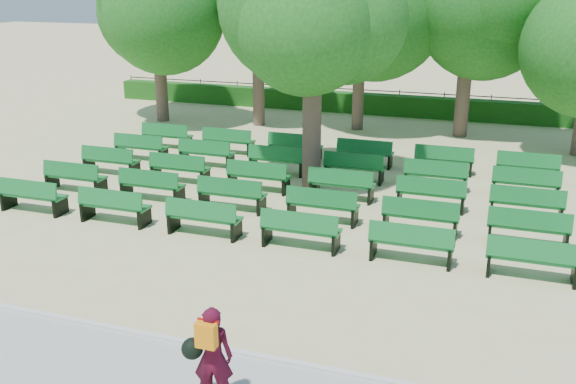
{
  "coord_description": "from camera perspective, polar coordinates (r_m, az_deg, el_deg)",
  "views": [
    {
      "loc": [
        5.52,
        -14.71,
        5.98
      ],
      "look_at": [
        0.87,
        -1.0,
        1.1
      ],
      "focal_mm": 40.0,
      "sensor_mm": 36.0,
      "label": 1
    }
  ],
  "objects": [
    {
      "name": "person",
      "position": [
        9.46,
        -6.86,
        -14.21
      ],
      "size": [
        0.78,
        0.51,
        1.58
      ],
      "rotation": [
        0.0,
        0.0,
        3.4
      ],
      "color": "#3F091B",
      "rests_on": "ground"
    },
    {
      "name": "curb",
      "position": [
        11.72,
        -12.67,
        -12.29
      ],
      "size": [
        30.0,
        0.12,
        0.1
      ],
      "primitive_type": "cube",
      "color": "silver",
      "rests_on": "ground"
    },
    {
      "name": "fence",
      "position": [
        30.23,
        7.91,
        7.05
      ],
      "size": [
        26.0,
        0.1,
        1.02
      ],
      "primitive_type": null,
      "color": "black",
      "rests_on": "ground"
    },
    {
      "name": "paving",
      "position": [
        10.93,
        -15.85,
        -15.18
      ],
      "size": [
        30.0,
        2.2,
        0.06
      ],
      "primitive_type": "cube",
      "color": "#AEADA9",
      "rests_on": "ground"
    },
    {
      "name": "bench_array",
      "position": [
        18.48,
        0.89,
        0.06
      ],
      "size": [
        1.85,
        0.6,
        1.16
      ],
      "rotation": [
        0.0,
        0.0,
        0.02
      ],
      "color": "#13712E",
      "rests_on": "ground"
    },
    {
      "name": "hedge",
      "position": [
        29.76,
        7.79,
        7.75
      ],
      "size": [
        26.0,
        0.7,
        0.9
      ],
      "primitive_type": "cube",
      "color": "#1B5917",
      "rests_on": "ground"
    },
    {
      "name": "tree_among",
      "position": [
        18.1,
        2.23,
        14.01
      ],
      "size": [
        4.54,
        4.54,
        6.6
      ],
      "color": "brown",
      "rests_on": "ground"
    },
    {
      "name": "tree_line",
      "position": [
        26.02,
        6.01,
        5.24
      ],
      "size": [
        21.8,
        6.8,
        7.04
      ],
      "primitive_type": null,
      "color": "#1F691E",
      "rests_on": "ground"
    },
    {
      "name": "ground",
      "position": [
        16.81,
        -1.71,
        -2.22
      ],
      "size": [
        120.0,
        120.0,
        0.0
      ],
      "primitive_type": "plane",
      "color": "#CCC287"
    }
  ]
}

